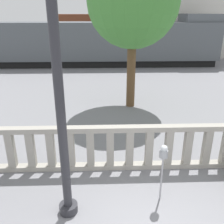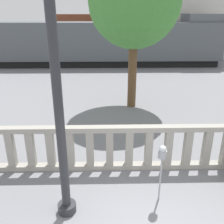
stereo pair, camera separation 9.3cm
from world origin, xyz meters
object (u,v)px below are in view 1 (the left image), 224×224
train_far (134,31)px  tree_left (133,2)px  parking_meter (163,156)px  train_near (101,43)px  lamppost (56,62)px

train_far → tree_left: size_ratio=2.97×
parking_meter → train_far: bearing=84.7°
train_near → train_far: 11.28m
lamppost → train_near: (0.65, 16.49, -1.53)m
parking_meter → tree_left: (-0.05, 6.39, 3.33)m
lamppost → parking_meter: 3.04m
lamppost → tree_left: bearing=72.9°
train_near → tree_left: size_ratio=2.96×
lamppost → train_near: bearing=87.8°
parking_meter → train_far: 26.84m
lamppost → train_far: size_ratio=0.35×
train_far → tree_left: bearing=-97.1°
tree_left → lamppost: bearing=-107.1°
lamppost → train_far: bearing=80.3°
lamppost → tree_left: 7.14m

